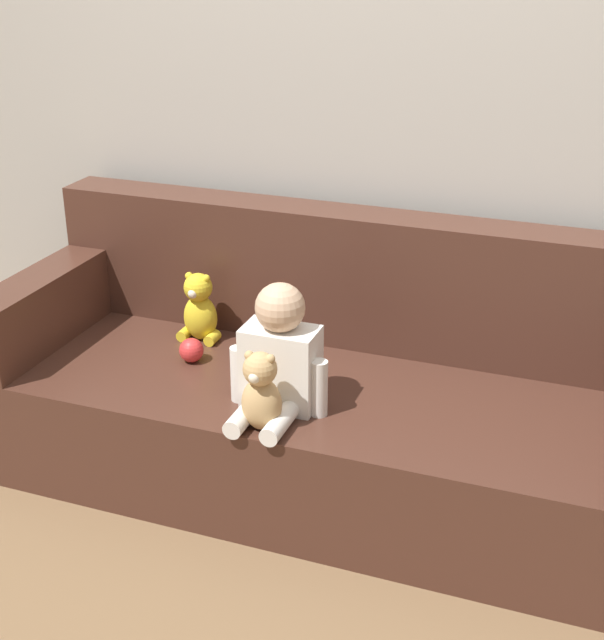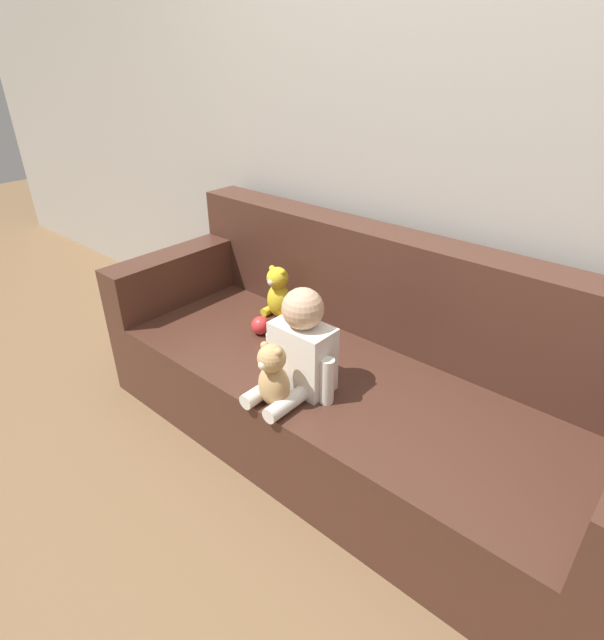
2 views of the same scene
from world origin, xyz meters
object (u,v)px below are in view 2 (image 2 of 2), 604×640
(person_baby, at_px, (300,349))
(teddy_bear_brown, at_px, (273,378))
(couch, at_px, (355,380))
(toy_ball, at_px, (261,325))
(plush_toy_side, at_px, (278,294))

(person_baby, height_order, teddy_bear_brown, person_baby)
(couch, xyz_separation_m, teddy_bear_brown, (-0.06, -0.42, 0.20))
(person_baby, distance_m, toy_ball, 0.45)
(couch, distance_m, plush_toy_side, 0.55)
(couch, xyz_separation_m, plush_toy_side, (-0.50, 0.08, 0.20))
(teddy_bear_brown, distance_m, plush_toy_side, 0.66)
(person_baby, relative_size, plush_toy_side, 1.58)
(toy_ball, bearing_deg, person_baby, -24.81)
(person_baby, bearing_deg, plush_toy_side, 141.55)
(person_baby, xyz_separation_m, plush_toy_side, (-0.44, 0.35, -0.05))
(couch, distance_m, teddy_bear_brown, 0.47)
(couch, bearing_deg, plush_toy_side, 171.25)
(couch, xyz_separation_m, person_baby, (-0.06, -0.27, 0.25))
(person_baby, bearing_deg, teddy_bear_brown, -89.45)
(couch, relative_size, person_baby, 5.47)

